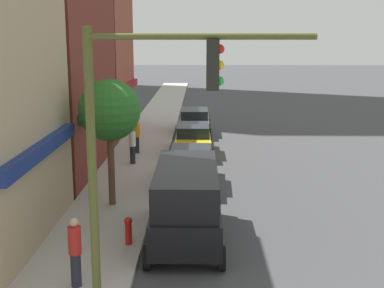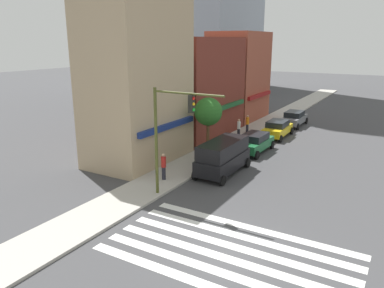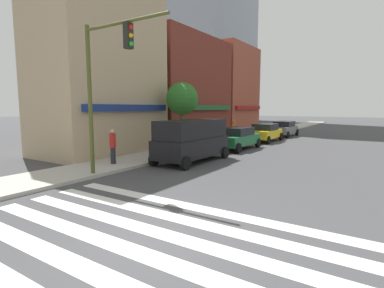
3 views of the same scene
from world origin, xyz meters
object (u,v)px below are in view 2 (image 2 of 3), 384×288
object	(u,v)px
sedan_grey	(294,118)
street_tree	(208,112)
sedan_green	(255,142)
sedan_yellow	(277,128)
pedestrian_white_shirt	(239,128)
fire_hydrant	(197,164)
pedestrian_orange_vest	(247,124)
pedestrian_red_jacket	(164,166)
van_black	(223,156)
traffic_signal	(170,126)

from	to	relation	value
sedan_grey	street_tree	bearing A→B (deg)	169.12
sedan_green	sedan_yellow	world-z (taller)	same
sedan_green	pedestrian_white_shirt	size ratio (longest dim) A/B	2.51
fire_hydrant	sedan_grey	bearing A→B (deg)	-5.29
pedestrian_orange_vest	street_tree	bearing A→B (deg)	139.35
pedestrian_red_jacket	pedestrian_orange_vest	world-z (taller)	same
van_black	pedestrian_white_shirt	bearing A→B (deg)	16.69
sedan_green	sedan_yellow	bearing A→B (deg)	1.20
van_black	pedestrian_orange_vest	size ratio (longest dim) A/B	2.83
sedan_yellow	street_tree	distance (m)	9.71
pedestrian_red_jacket	fire_hydrant	distance (m)	2.88
sedan_green	sedan_grey	size ratio (longest dim) A/B	1.01
pedestrian_red_jacket	street_tree	xyz separation A→B (m)	(6.42, 0.17, 2.52)
fire_hydrant	sedan_green	bearing A→B (deg)	-14.22
sedan_yellow	pedestrian_orange_vest	world-z (taller)	pedestrian_orange_vest
sedan_yellow	sedan_grey	size ratio (longest dim) A/B	1.00
sedan_green	pedestrian_orange_vest	world-z (taller)	pedestrian_orange_vest
traffic_signal	sedan_grey	xyz separation A→B (m)	(23.08, -0.73, -3.51)
van_black	sedan_green	size ratio (longest dim) A/B	1.13
sedan_grey	fire_hydrant	xyz separation A→B (m)	(-18.37, 1.70, -0.23)
sedan_yellow	pedestrian_red_jacket	size ratio (longest dim) A/B	2.50
street_tree	sedan_green	bearing A→B (deg)	-43.26
sedan_green	traffic_signal	bearing A→B (deg)	177.52
van_black	pedestrian_white_shirt	size ratio (longest dim) A/B	2.83
traffic_signal	van_black	bearing A→B (deg)	-7.74
pedestrian_orange_vest	traffic_signal	bearing A→B (deg)	145.89
pedestrian_red_jacket	fire_hydrant	size ratio (longest dim) A/B	2.10
traffic_signal	fire_hydrant	distance (m)	6.09
traffic_signal	pedestrian_orange_vest	size ratio (longest dim) A/B	3.63
sedan_green	pedestrian_orange_vest	distance (m)	6.26
sedan_green	sedan_grey	world-z (taller)	same
pedestrian_orange_vest	sedan_green	bearing A→B (deg)	166.40
sedan_yellow	pedestrian_orange_vest	size ratio (longest dim) A/B	2.50
pedestrian_orange_vest	fire_hydrant	xyz separation A→B (m)	(-12.23, -1.22, -0.46)
sedan_grey	fire_hydrant	distance (m)	18.45
sedan_grey	street_tree	xyz separation A→B (m)	(-14.64, 2.80, 2.76)
van_black	pedestrian_red_jacket	bearing A→B (deg)	141.75
sedan_green	fire_hydrant	distance (m)	6.92
van_black	pedestrian_red_jacket	world-z (taller)	van_black
fire_hydrant	pedestrian_white_shirt	bearing A→B (deg)	6.59
fire_hydrant	pedestrian_orange_vest	bearing A→B (deg)	5.71
traffic_signal	sedan_yellow	world-z (taller)	traffic_signal
pedestrian_orange_vest	pedestrian_white_shirt	world-z (taller)	same
pedestrian_red_jacket	street_tree	distance (m)	6.90
sedan_yellow	fire_hydrant	world-z (taller)	sedan_yellow
street_tree	pedestrian_orange_vest	bearing A→B (deg)	0.82
traffic_signal	street_tree	xyz separation A→B (m)	(8.44, 2.07, -0.76)
sedan_green	pedestrian_red_jacket	xyz separation A→B (m)	(-9.40, 2.63, 0.23)
sedan_green	sedan_grey	xyz separation A→B (m)	(11.67, 0.00, 0.00)
sedan_grey	pedestrian_red_jacket	xyz separation A→B (m)	(-21.07, 2.63, 0.23)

